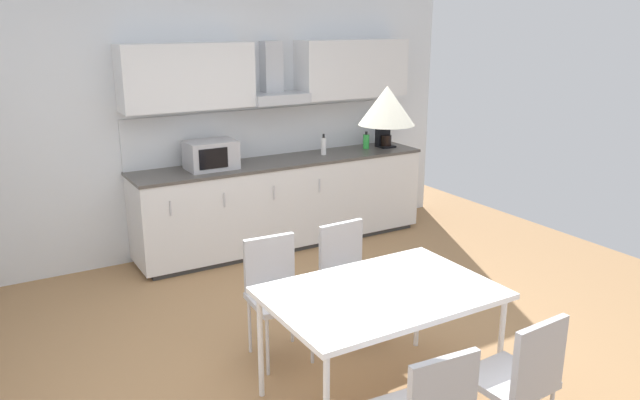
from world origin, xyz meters
TOP-DOWN VIEW (x-y plane):
  - ground_plane at (0.00, 0.00)m, footprint 7.35×7.79m
  - wall_back at (0.00, 2.65)m, footprint 5.88×0.10m
  - kitchen_counter at (0.75, 2.29)m, footprint 3.18×0.63m
  - backsplash_tile at (0.75, 2.58)m, footprint 3.16×0.02m
  - upper_wall_cabinets at (0.75, 2.43)m, footprint 3.16×0.40m
  - microwave at (-0.04, 2.29)m, footprint 0.48×0.35m
  - coffee_maker at (2.08, 2.32)m, footprint 0.18×0.19m
  - bottle_green at (1.84, 2.34)m, footprint 0.07×0.07m
  - bottle_white at (1.25, 2.30)m, footprint 0.06×0.06m
  - dining_table at (-0.04, -0.57)m, footprint 1.39×0.93m
  - chair_far_right at (0.27, 0.28)m, footprint 0.42×0.42m
  - chair_near_right at (0.28, -1.41)m, footprint 0.42×0.42m
  - chair_far_left at (-0.35, 0.28)m, footprint 0.42×0.42m
  - pendant_lamp at (-0.04, -0.57)m, footprint 0.32×0.32m

SIDE VIEW (x-z plane):
  - ground_plane at x=0.00m, z-range -0.02..0.00m
  - kitchen_counter at x=0.75m, z-range 0.00..0.94m
  - chair_far_right at x=0.27m, z-range 0.10..0.97m
  - chair_near_right at x=0.28m, z-range 0.10..0.97m
  - chair_far_left at x=-0.35m, z-range 0.10..0.97m
  - dining_table at x=-0.04m, z-range 0.33..1.09m
  - bottle_green at x=1.84m, z-range 0.92..1.11m
  - bottle_white at x=1.25m, z-range 0.92..1.14m
  - microwave at x=-0.04m, z-range 0.93..1.21m
  - coffee_maker at x=2.08m, z-range 0.93..1.23m
  - backsplash_tile at x=0.75m, z-range 0.93..1.44m
  - wall_back at x=0.00m, z-range 0.00..2.63m
  - upper_wall_cabinets at x=0.75m, z-range 1.51..2.13m
  - pendant_lamp at x=-0.04m, z-range 1.78..2.00m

